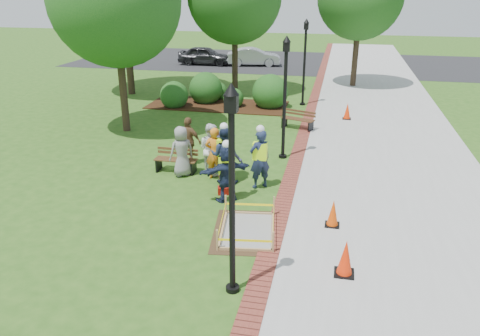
% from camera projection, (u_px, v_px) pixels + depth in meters
% --- Properties ---
extents(ground, '(100.00, 100.00, 0.00)m').
position_uv_depth(ground, '(212.00, 217.00, 12.51)').
color(ground, '#285116').
rests_on(ground, ground).
extents(sidewalk, '(6.00, 60.00, 0.02)m').
position_uv_depth(sidewalk, '(382.00, 125.00, 20.62)').
color(sidewalk, '#9E9E99').
rests_on(sidewalk, ground).
extents(brick_edging, '(0.50, 60.00, 0.03)m').
position_uv_depth(brick_edging, '(308.00, 121.00, 21.25)').
color(brick_edging, maroon).
rests_on(brick_edging, ground).
extents(mulch_bed, '(7.00, 3.00, 0.05)m').
position_uv_depth(mulch_bed, '(218.00, 105.00, 23.99)').
color(mulch_bed, '#381E0F').
rests_on(mulch_bed, ground).
extents(parking_lot, '(36.00, 12.00, 0.01)m').
position_uv_depth(parking_lot, '(302.00, 62.00, 37.05)').
color(parking_lot, black).
rests_on(parking_lot, ground).
extents(wet_concrete_pad, '(2.00, 2.51, 0.55)m').
position_uv_depth(wet_concrete_pad, '(248.00, 223.00, 11.70)').
color(wet_concrete_pad, '#47331E').
rests_on(wet_concrete_pad, ground).
extents(bench_near, '(1.41, 0.49, 0.76)m').
position_uv_depth(bench_near, '(176.00, 165.00, 15.45)').
color(bench_near, brown).
rests_on(bench_near, ground).
extents(bench_far, '(1.51, 0.93, 0.78)m').
position_uv_depth(bench_far, '(298.00, 123.00, 20.02)').
color(bench_far, '#51391C').
rests_on(bench_far, ground).
extents(cone_front, '(0.42, 0.42, 0.83)m').
position_uv_depth(cone_front, '(345.00, 259.00, 9.90)').
color(cone_front, black).
rests_on(cone_front, ground).
extents(cone_back, '(0.37, 0.37, 0.73)m').
position_uv_depth(cone_back, '(333.00, 214.00, 11.94)').
color(cone_back, black).
rests_on(cone_back, ground).
extents(cone_far, '(0.38, 0.38, 0.76)m').
position_uv_depth(cone_far, '(347.00, 112.00, 21.39)').
color(cone_far, black).
rests_on(cone_far, ground).
extents(toolbox, '(0.49, 0.35, 0.22)m').
position_uv_depth(toolbox, '(225.00, 190.00, 13.87)').
color(toolbox, maroon).
rests_on(toolbox, ground).
extents(lamp_near, '(0.28, 0.28, 4.26)m').
position_uv_depth(lamp_near, '(232.00, 178.00, 8.62)').
color(lamp_near, black).
rests_on(lamp_near, ground).
extents(lamp_mid, '(0.28, 0.28, 4.26)m').
position_uv_depth(lamp_mid, '(285.00, 89.00, 15.89)').
color(lamp_mid, black).
rests_on(lamp_mid, ground).
extents(lamp_far, '(0.28, 0.28, 4.26)m').
position_uv_depth(lamp_far, '(305.00, 56.00, 23.17)').
color(lamp_far, black).
rests_on(lamp_far, ground).
extents(tree_left, '(5.11, 5.11, 7.77)m').
position_uv_depth(tree_left, '(115.00, 1.00, 17.99)').
color(tree_left, '#3D2D1E').
rests_on(tree_left, ground).
extents(shrub_a, '(1.42, 1.42, 1.42)m').
position_uv_depth(shrub_a, '(175.00, 107.00, 23.64)').
color(shrub_a, '#134416').
rests_on(shrub_a, ground).
extents(shrub_b, '(1.72, 1.72, 1.72)m').
position_uv_depth(shrub_b, '(206.00, 102.00, 24.56)').
color(shrub_b, '#134416').
rests_on(shrub_b, ground).
extents(shrub_c, '(1.04, 1.04, 1.04)m').
position_uv_depth(shrub_c, '(233.00, 107.00, 23.67)').
color(shrub_c, '#134416').
rests_on(shrub_c, ground).
extents(shrub_d, '(1.80, 1.80, 1.80)m').
position_uv_depth(shrub_d, '(270.00, 107.00, 23.61)').
color(shrub_d, '#134416').
rests_on(shrub_d, ground).
extents(shrub_e, '(0.99, 0.99, 0.99)m').
position_uv_depth(shrub_e, '(218.00, 99.00, 25.26)').
color(shrub_e, '#134416').
rests_on(shrub_e, ground).
extents(casual_person_a, '(0.62, 0.60, 1.64)m').
position_uv_depth(casual_person_a, '(182.00, 151.00, 14.95)').
color(casual_person_a, gray).
rests_on(casual_person_a, ground).
extents(casual_person_b, '(0.55, 0.36, 1.69)m').
position_uv_depth(casual_person_b, '(215.00, 154.00, 14.70)').
color(casual_person_b, orange).
rests_on(casual_person_b, ground).
extents(casual_person_c, '(0.65, 0.57, 1.70)m').
position_uv_depth(casual_person_c, '(211.00, 149.00, 15.09)').
color(casual_person_c, silver).
rests_on(casual_person_c, ground).
extents(casual_person_d, '(0.60, 0.48, 1.66)m').
position_uv_depth(casual_person_d, '(189.00, 141.00, 15.91)').
color(casual_person_d, brown).
rests_on(casual_person_d, ground).
extents(casual_person_e, '(0.57, 0.39, 1.67)m').
position_uv_depth(casual_person_e, '(226.00, 154.00, 14.71)').
color(casual_person_e, '#37345C').
rests_on(casual_person_e, ground).
extents(hivis_worker_a, '(0.63, 0.60, 1.82)m').
position_uv_depth(hivis_worker_a, '(227.00, 171.00, 13.18)').
color(hivis_worker_a, '#17223C').
rests_on(hivis_worker_a, ground).
extents(hivis_worker_b, '(0.69, 0.65, 1.98)m').
position_uv_depth(hivis_worker_b, '(260.00, 157.00, 14.01)').
color(hivis_worker_b, '#1B2A46').
rests_on(hivis_worker_b, ground).
extents(hivis_worker_c, '(0.57, 0.37, 1.94)m').
position_uv_depth(hivis_worker_c, '(224.00, 153.00, 14.37)').
color(hivis_worker_c, '#18293E').
rests_on(hivis_worker_c, ground).
extents(parked_car_a, '(2.06, 4.66, 1.52)m').
position_uv_depth(parked_car_a, '(205.00, 65.00, 35.96)').
color(parked_car_a, '#242426').
rests_on(parked_car_a, ground).
extents(parked_car_b, '(2.65, 4.66, 1.43)m').
position_uv_depth(parked_car_b, '(254.00, 66.00, 35.54)').
color(parked_car_b, '#A3A4A8').
rests_on(parked_car_b, ground).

